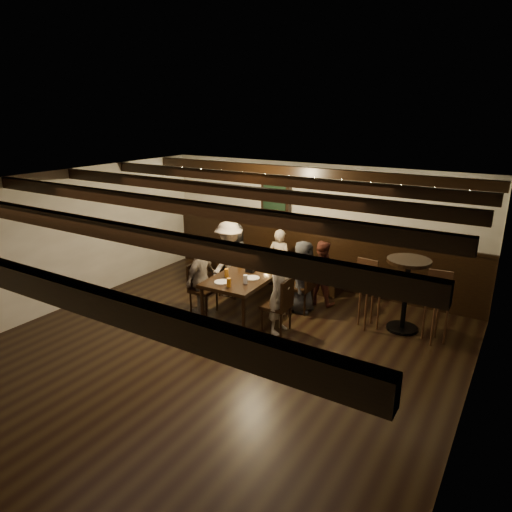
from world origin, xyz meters
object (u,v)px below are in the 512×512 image
Objects in this scene: chair_right_far at (277,315)px; bar_stool_right at (436,315)px; chair_left_far at (203,298)px; person_left_near at (229,258)px; dining_table at (252,274)px; person_left_far at (201,278)px; bar_stool_left at (369,302)px; person_bench_centre at (280,261)px; person_bench_left at (235,255)px; person_right_far at (279,291)px; chair_right_near at (301,295)px; chair_left_near at (231,281)px; high_top_table at (407,284)px; person_bench_right at (321,273)px; person_right_near at (303,277)px.

bar_stool_right is (2.18, 0.93, 0.17)m from chair_right_far.
person_left_near is (-0.07, 0.90, 0.45)m from chair_left_far.
dining_table is 1.61× the size of person_left_far.
person_bench_centre is at bearing 169.95° from bar_stool_left.
chair_right_far is at bearing 58.50° from person_left_near.
bar_stool_left is at bearing 169.66° from person_bench_left.
person_bench_left is 0.94× the size of person_right_far.
chair_right_near is 0.77× the size of bar_stool_right.
person_bench_centre is at bearing 163.18° from bar_stool_right.
chair_left_near is 0.96m from person_left_far.
chair_right_near is 0.74× the size of person_left_far.
person_bench_left is at bearing -161.57° from person_left_near.
person_bench_left is 1.07× the size of high_top_table.
bar_stool_right is at bearing 103.03° from chair_left_far.
dining_table is 0.87m from person_right_far.
person_bench_right is 0.98× the size of bar_stool_right.
person_left_far is at bearing 121.49° from chair_right_near.
person_left_far is 0.98× the size of person_right_near.
person_bench_centre is 2.05m from bar_stool_left.
person_left_far is 1.75m from person_right_near.
chair_left_near is 1.00× the size of chair_right_near.
person_bench_right is at bearing 129.83° from chair_left_far.
chair_left_far is 1.70m from person_bench_centre.
dining_table is 1.67× the size of bar_stool_right.
dining_table is 1.58× the size of person_bench_left.
person_right_far is (1.70, -1.29, 0.04)m from person_bench_left.
person_right_near is at bearing 174.32° from bar_stool_right.
chair_left_far reaches higher than dining_table.
chair_left_far is at bearing 0.06° from chair_left_near.
dining_table is 1.62× the size of person_bench_centre.
bar_stool_left reaches higher than chair_right_far.
person_left_far is 0.92× the size of person_right_far.
person_left_near reaches higher than chair_right_near.
person_bench_centre is 0.98× the size of person_right_near.
person_bench_left is 2.13m from person_right_far.
person_bench_centre is (0.66, 1.53, 0.35)m from chair_left_far.
chair_left_near is 2.66m from bar_stool_left.
person_right_far is at bearing 140.71° from person_bench_left.
high_top_table is at bearing -85.99° from chair_right_near.
chair_right_far is 1.70m from person_bench_centre.
chair_right_near reaches higher than dining_table.
person_left_far is 1.50m from person_right_far.
person_left_near is 1.15× the size of person_left_far.
bar_stool_left is (2.68, 0.03, -0.27)m from person_left_near.
chair_right_near is at bearing 122.05° from chair_left_far.
person_right_far is at bearing -180.00° from person_right_near.
high_top_table is at bearing 167.94° from person_bench_right.
person_right_near is at bearing 164.74° from person_bench_left.
person_bench_right is at bearing -6.34° from person_right_far.
person_left_near is at bearing 90.00° from chair_right_near.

